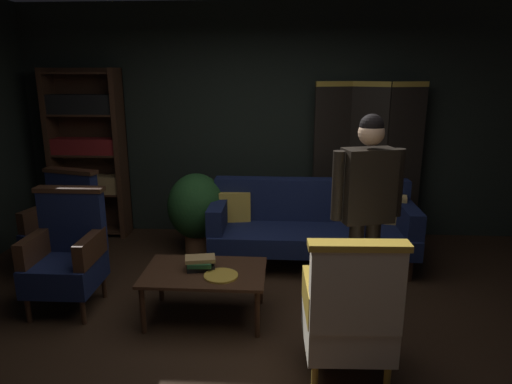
{
  "coord_description": "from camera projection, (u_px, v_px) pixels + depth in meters",
  "views": [
    {
      "loc": [
        0.24,
        -3.18,
        2.01
      ],
      "look_at": [
        0.0,
        0.8,
        0.95
      ],
      "focal_mm": 31.98,
      "sensor_mm": 36.0,
      "label": 1
    }
  ],
  "objects": [
    {
      "name": "book_green_cloth",
      "position": [
        200.0,
        263.0,
        3.77
      ],
      "size": [
        0.21,
        0.2,
        0.04
      ],
      "primitive_type": "cube",
      "rotation": [
        0.0,
        0.0,
        0.07
      ],
      "color": "#1E4C28",
      "rests_on": "book_black_cloth"
    },
    {
      "name": "velvet_couch",
      "position": [
        311.0,
        222.0,
        4.85
      ],
      "size": [
        2.12,
        0.78,
        0.88
      ],
      "color": "#382114",
      "rests_on": "ground_plane"
    },
    {
      "name": "standing_figure",
      "position": [
        367.0,
        201.0,
        3.57
      ],
      "size": [
        0.57,
        0.31,
        1.7
      ],
      "color": "black",
      "rests_on": "ground_plane"
    },
    {
      "name": "armchair_wing_right",
      "position": [
        64.0,
        225.0,
        4.65
      ],
      "size": [
        0.71,
        0.71,
        1.04
      ],
      "color": "#382114",
      "rests_on": "ground_plane"
    },
    {
      "name": "back_wall",
      "position": [
        264.0,
        122.0,
        5.6
      ],
      "size": [
        7.2,
        0.1,
        2.8
      ],
      "primitive_type": "cube",
      "color": "black",
      "rests_on": "ground_plane"
    },
    {
      "name": "potted_plant",
      "position": [
        196.0,
        209.0,
        5.04
      ],
      "size": [
        0.64,
        0.64,
        0.93
      ],
      "color": "brown",
      "rests_on": "ground_plane"
    },
    {
      "name": "armchair_gilt_accent",
      "position": [
        349.0,
        312.0,
        2.96
      ],
      "size": [
        0.61,
        0.6,
        1.04
      ],
      "color": "gold",
      "rests_on": "ground_plane"
    },
    {
      "name": "brass_tray",
      "position": [
        221.0,
        276.0,
        3.64
      ],
      "size": [
        0.27,
        0.27,
        0.02
      ],
      "primitive_type": "cylinder",
      "color": "gold",
      "rests_on": "coffee_table"
    },
    {
      "name": "book_tan_leather",
      "position": [
        200.0,
        259.0,
        3.76
      ],
      "size": [
        0.27,
        0.19,
        0.03
      ],
      "primitive_type": "cube",
      "rotation": [
        0.0,
        0.0,
        0.2
      ],
      "color": "#9E7A47",
      "rests_on": "book_green_cloth"
    },
    {
      "name": "book_black_cloth",
      "position": [
        200.0,
        267.0,
        3.78
      ],
      "size": [
        0.26,
        0.2,
        0.04
      ],
      "primitive_type": "cube",
      "rotation": [
        0.0,
        0.0,
        0.25
      ],
      "color": "black",
      "rests_on": "coffee_table"
    },
    {
      "name": "armchair_wing_left",
      "position": [
        67.0,
        254.0,
        3.92
      ],
      "size": [
        0.6,
        0.58,
        1.04
      ],
      "color": "#382114",
      "rests_on": "ground_plane"
    },
    {
      "name": "ground_plane",
      "position": [
        250.0,
        334.0,
        3.6
      ],
      "size": [
        10.0,
        10.0,
        0.0
      ],
      "primitive_type": "plane",
      "color": "black"
    },
    {
      "name": "bookshelf",
      "position": [
        87.0,
        150.0,
        5.56
      ],
      "size": [
        0.9,
        0.32,
        2.05
      ],
      "color": "#382114",
      "rests_on": "ground_plane"
    },
    {
      "name": "coffee_table",
      "position": [
        205.0,
        276.0,
        3.76
      ],
      "size": [
        1.0,
        0.64,
        0.42
      ],
      "color": "#382114",
      "rests_on": "ground_plane"
    },
    {
      "name": "folding_screen",
      "position": [
        367.0,
        161.0,
        5.37
      ],
      "size": [
        1.28,
        0.28,
        1.9
      ],
      "color": "black",
      "rests_on": "ground_plane"
    }
  ]
}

